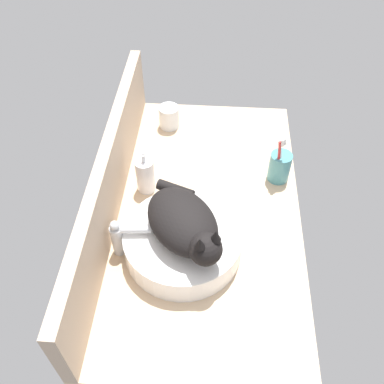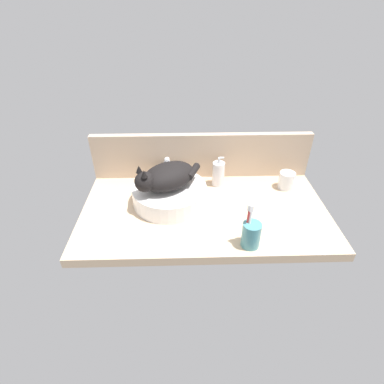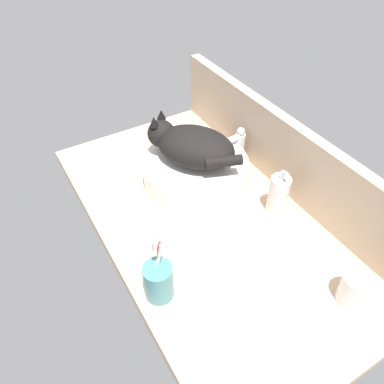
% 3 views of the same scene
% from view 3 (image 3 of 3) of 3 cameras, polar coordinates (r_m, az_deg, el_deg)
% --- Properties ---
extents(ground_plane, '(1.11, 0.61, 0.04)m').
position_cam_3_polar(ground_plane, '(1.14, 2.33, -4.42)').
color(ground_plane, '#D1B28E').
extents(backsplash_panel, '(1.11, 0.04, 0.23)m').
position_cam_3_polar(backsplash_panel, '(1.19, 14.26, 5.39)').
color(backsplash_panel, tan).
rests_on(backsplash_panel, ground_plane).
extents(sink_basin, '(0.34, 0.34, 0.08)m').
position_cam_3_polar(sink_basin, '(1.22, 0.53, 3.24)').
color(sink_basin, white).
rests_on(sink_basin, ground_plane).
extents(cat, '(0.30, 0.28, 0.14)m').
position_cam_3_polar(cat, '(1.16, -0.08, 7.16)').
color(cat, black).
rests_on(cat, sink_basin).
extents(faucet, '(0.04, 0.12, 0.14)m').
position_cam_3_polar(faucet, '(1.29, 6.88, 7.19)').
color(faucet, silver).
rests_on(faucet, ground_plane).
extents(soap_dispenser, '(0.06, 0.06, 0.16)m').
position_cam_3_polar(soap_dispenser, '(1.13, 13.02, -0.34)').
color(soap_dispenser, silver).
rests_on(soap_dispenser, ground_plane).
extents(toothbrush_cup, '(0.07, 0.07, 0.19)m').
position_cam_3_polar(toothbrush_cup, '(0.92, -5.14, -13.27)').
color(toothbrush_cup, teal).
rests_on(toothbrush_cup, ground_plane).
extents(water_glass, '(0.08, 0.08, 0.09)m').
position_cam_3_polar(water_glass, '(1.01, 23.58, -13.54)').
color(water_glass, white).
rests_on(water_glass, ground_plane).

